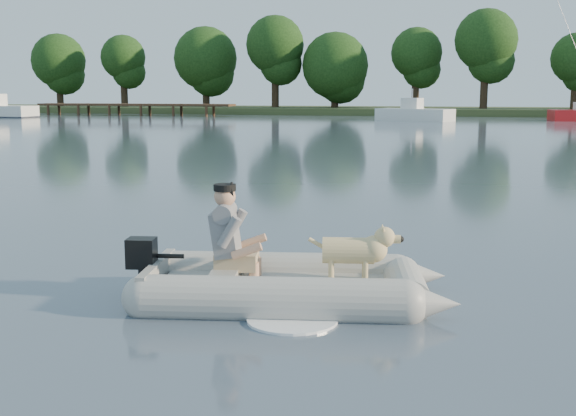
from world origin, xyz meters
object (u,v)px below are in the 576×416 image
(dinghy, at_px, (290,249))
(man, at_px, (227,230))
(dog, at_px, (348,255))
(motorboat, at_px, (415,106))
(dock, at_px, (135,110))

(dinghy, distance_m, man, 0.68)
(man, xyz_separation_m, dog, (1.24, 0.22, -0.24))
(dog, bearing_deg, motorboat, 83.38)
(dinghy, bearing_deg, man, 175.76)
(dinghy, bearing_deg, dog, 4.57)
(dinghy, xyz_separation_m, man, (-0.65, -0.07, 0.18))
(man, relative_size, dog, 1.16)
(dock, xyz_separation_m, motorboat, (24.68, -5.19, 0.58))
(motorboat, bearing_deg, man, -64.84)
(dock, bearing_deg, motorboat, -11.88)
(dock, height_order, man, man)
(motorboat, bearing_deg, dog, -63.30)
(dock, bearing_deg, dog, -61.93)
(man, height_order, motorboat, motorboat)
(man, distance_m, dog, 1.28)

